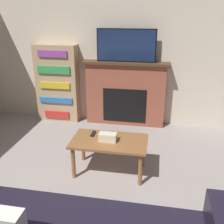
{
  "coord_description": "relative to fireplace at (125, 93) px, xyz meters",
  "views": [
    {
      "loc": [
        0.58,
        -0.77,
        1.99
      ],
      "look_at": [
        0.01,
        2.34,
        0.75
      ],
      "focal_mm": 42.0,
      "sensor_mm": 36.0,
      "label": 1
    }
  ],
  "objects": [
    {
      "name": "wall_back",
      "position": [
        -0.01,
        0.14,
        0.77
      ],
      "size": [
        6.19,
        0.06,
        2.7
      ],
      "color": "beige",
      "rests_on": "ground_plane"
    },
    {
      "name": "fireplace",
      "position": [
        0.0,
        0.0,
        0.0
      ],
      "size": [
        1.5,
        0.28,
        1.15
      ],
      "color": "brown",
      "rests_on": "ground_plane"
    },
    {
      "name": "tv",
      "position": [
        0.0,
        -0.02,
        0.85
      ],
      "size": [
        1.01,
        0.03,
        0.55
      ],
      "color": "black",
      "rests_on": "fireplace"
    },
    {
      "name": "coffee_table",
      "position": [
        0.01,
        -1.6,
        -0.19
      ],
      "size": [
        0.95,
        0.55,
        0.46
      ],
      "color": "brown",
      "rests_on": "ground_plane"
    },
    {
      "name": "tissue_box",
      "position": [
        -0.0,
        -1.62,
        -0.07
      ],
      "size": [
        0.22,
        0.12,
        0.1
      ],
      "color": "beige",
      "rests_on": "coffee_table"
    },
    {
      "name": "remote_control",
      "position": [
        -0.23,
        -1.48,
        -0.11
      ],
      "size": [
        0.04,
        0.15,
        0.02
      ],
      "color": "black",
      "rests_on": "coffee_table"
    },
    {
      "name": "bookshelf",
      "position": [
        -1.27,
        -0.02,
        0.13
      ],
      "size": [
        0.78,
        0.29,
        1.42
      ],
      "color": "tan",
      "rests_on": "ground_plane"
    }
  ]
}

